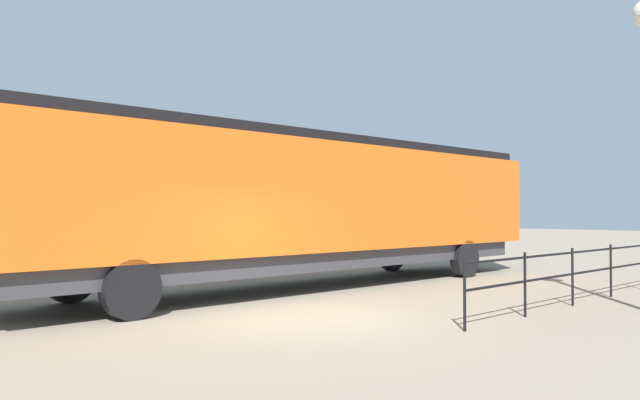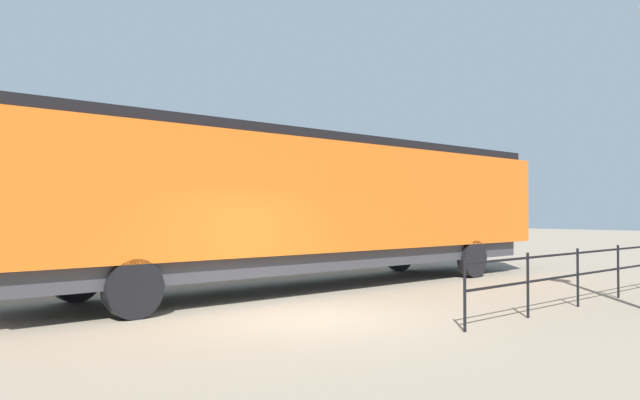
# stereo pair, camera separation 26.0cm
# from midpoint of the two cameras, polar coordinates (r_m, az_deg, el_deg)

# --- Properties ---
(ground_plane) EXTENTS (120.00, 120.00, 0.00)m
(ground_plane) POSITION_cam_midpoint_polar(r_m,az_deg,el_deg) (11.35, -1.48, -10.99)
(ground_plane) COLOR gray
(locomotive) EXTENTS (3.14, 16.62, 3.87)m
(locomotive) POSITION_cam_midpoint_polar(r_m,az_deg,el_deg) (16.13, -0.89, -0.25)
(locomotive) COLOR orange
(locomotive) RESTS_ON ground_plane
(platform_fence) EXTENTS (0.05, 9.93, 1.20)m
(platform_fence) POSITION_cam_midpoint_polar(r_m,az_deg,el_deg) (14.68, 23.52, -5.59)
(platform_fence) COLOR black
(platform_fence) RESTS_ON ground_plane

